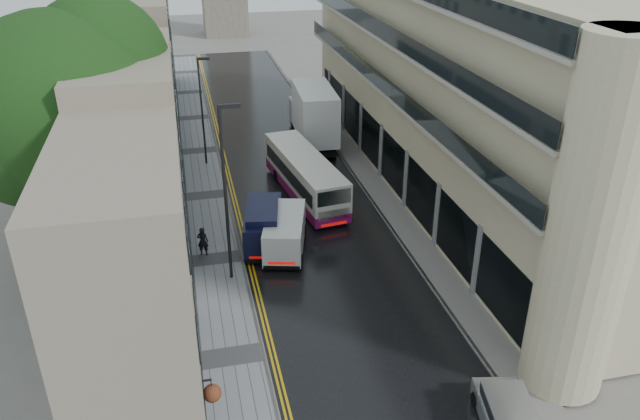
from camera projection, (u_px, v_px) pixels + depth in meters
name	position (u px, v px, depth m)	size (l,w,h in m)	color
road	(294.00, 188.00, 42.47)	(9.00, 85.00, 0.02)	black
left_sidewalk	(207.00, 196.00, 41.28)	(2.70, 85.00, 0.12)	gray
right_sidewalk	(370.00, 180.00, 43.54)	(1.80, 85.00, 0.12)	slate
old_shop_row	(141.00, 102.00, 40.06)	(4.50, 56.00, 12.00)	gray
modern_block	(453.00, 84.00, 40.09)	(8.00, 40.00, 14.00)	beige
tree_near	(68.00, 146.00, 30.32)	(10.56, 10.56, 13.89)	black
tree_far	(99.00, 88.00, 42.01)	(9.24, 9.24, 12.46)	black
cream_bus	(304.00, 196.00, 38.05)	(2.33, 10.26, 2.80)	silver
white_lorry	(301.00, 125.00, 46.94)	(2.74, 9.13, 4.79)	white
white_van	(265.00, 248.00, 33.06)	(2.04, 4.76, 2.15)	silver
navy_van	(245.00, 239.00, 33.58)	(1.98, 4.94, 2.52)	black
pedestrian	(203.00, 241.00, 34.02)	(0.61, 0.40, 1.67)	black
lamp_post_near	(226.00, 197.00, 30.30)	(1.03, 0.23, 9.20)	black
lamp_post_far	(202.00, 113.00, 44.42)	(0.87, 0.19, 7.77)	black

